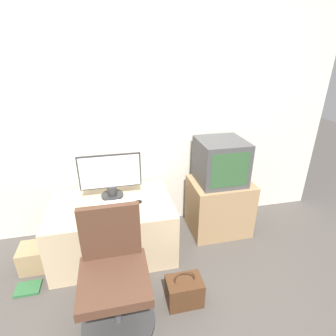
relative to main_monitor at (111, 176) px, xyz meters
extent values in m
plane|color=#4C4742|center=(0.27, -1.00, -0.78)|extent=(12.00, 12.00, 0.00)
cube|color=silver|center=(0.27, 0.33, 0.52)|extent=(4.40, 0.05, 2.60)
cube|color=#CCB289|center=(-0.02, -0.13, -0.50)|extent=(1.14, 0.75, 0.56)
cube|color=#A37F56|center=(1.13, -0.01, -0.48)|extent=(0.63, 0.49, 0.60)
cylinder|color=#2D2D2D|center=(0.00, 0.00, -0.21)|extent=(0.21, 0.21, 0.02)
cylinder|color=#2D2D2D|center=(0.00, 0.00, -0.15)|extent=(0.09, 0.09, 0.09)
cube|color=#2D2D2D|center=(0.00, 0.00, 0.04)|extent=(0.58, 0.01, 0.34)
cube|color=silver|center=(0.00, 0.00, 0.04)|extent=(0.55, 0.02, 0.31)
cube|color=white|center=(0.01, -0.17, -0.21)|extent=(0.33, 0.14, 0.01)
ellipsoid|color=black|center=(0.23, -0.19, -0.20)|extent=(0.07, 0.04, 0.03)
cube|color=#474747|center=(1.11, 0.01, 0.04)|extent=(0.47, 0.46, 0.45)
cube|color=#335B33|center=(1.11, -0.22, 0.04)|extent=(0.38, 0.01, 0.35)
cylinder|color=#333333|center=(-0.02, -0.93, -0.76)|extent=(0.54, 0.54, 0.03)
cylinder|color=#4C4C51|center=(-0.02, -0.93, -0.56)|extent=(0.05, 0.05, 0.37)
cube|color=#513323|center=(-0.02, -0.93, -0.34)|extent=(0.47, 0.47, 0.07)
cube|color=#513323|center=(-0.02, -0.72, -0.10)|extent=(0.43, 0.05, 0.43)
cube|color=#A3845B|center=(-0.75, -0.20, -0.66)|extent=(0.25, 0.24, 0.23)
cube|color=#4C2D19|center=(0.50, -0.86, -0.66)|extent=(0.28, 0.19, 0.22)
torus|color=#4C2D19|center=(0.50, -0.86, -0.54)|extent=(0.17, 0.01, 0.17)
cube|color=#2D6638|center=(-0.76, -0.46, -0.76)|extent=(0.20, 0.15, 0.02)
camera|label=1|loc=(0.05, -2.29, 1.08)|focal=28.00mm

